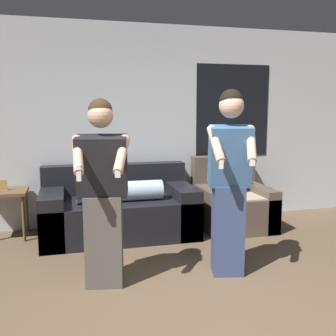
% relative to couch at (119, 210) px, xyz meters
% --- Properties ---
extents(wall_back, '(6.50, 0.07, 2.70)m').
position_rel_couch_xyz_m(wall_back, '(0.51, 0.53, 1.04)').
color(wall_back, silver).
rests_on(wall_back, ground_plane).
extents(couch, '(1.88, 0.99, 0.85)m').
position_rel_couch_xyz_m(couch, '(0.00, 0.00, 0.00)').
color(couch, black).
rests_on(couch, ground_plane).
extents(armchair, '(0.89, 0.94, 0.92)m').
position_rel_couch_xyz_m(armchair, '(1.52, -0.01, -0.00)').
color(armchair, brown).
rests_on(armchair, ground_plane).
extents(side_table, '(0.59, 0.48, 0.74)m').
position_rel_couch_xyz_m(side_table, '(-1.39, 0.23, 0.20)').
color(side_table, brown).
rests_on(side_table, ground_plane).
extents(person_left, '(0.49, 0.55, 1.66)m').
position_rel_couch_xyz_m(person_left, '(-0.31, -1.40, 0.53)').
color(person_left, '#56514C').
rests_on(person_left, ground_plane).
extents(person_right, '(0.46, 0.54, 1.75)m').
position_rel_couch_xyz_m(person_right, '(0.86, -1.45, 0.60)').
color(person_right, '#384770').
rests_on(person_right, ground_plane).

